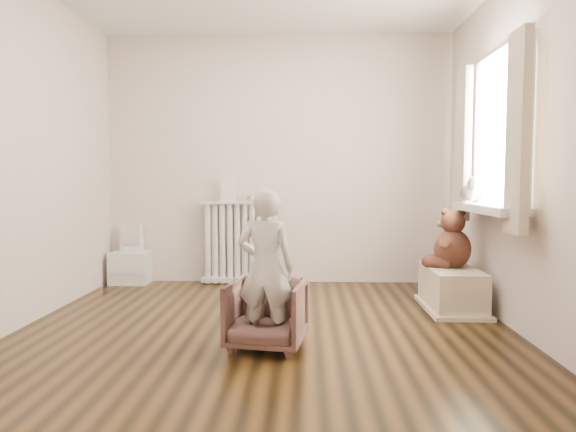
{
  "coord_description": "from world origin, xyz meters",
  "views": [
    {
      "loc": [
        0.29,
        -3.63,
        1.09
      ],
      "look_at": [
        0.15,
        0.45,
        0.8
      ],
      "focal_mm": 32.0,
      "sensor_mm": 36.0,
      "label": 1
    }
  ],
  "objects_px": {
    "teddy_bear": "(453,230)",
    "radiator": "(241,247)",
    "toy_bench": "(452,286)",
    "plush_cat": "(470,191)",
    "toy_vanity": "(130,257)",
    "armchair": "(267,314)",
    "child": "(266,268)"
  },
  "relations": [
    {
      "from": "teddy_bear",
      "to": "radiator",
      "type": "bearing_deg",
      "value": 173.36
    },
    {
      "from": "toy_bench",
      "to": "plush_cat",
      "type": "relative_size",
      "value": 2.86
    },
    {
      "from": "toy_vanity",
      "to": "armchair",
      "type": "height_order",
      "value": "toy_vanity"
    },
    {
      "from": "armchair",
      "to": "toy_bench",
      "type": "xyz_separation_m",
      "value": [
        1.48,
        1.04,
        -0.02
      ]
    },
    {
      "from": "child",
      "to": "toy_bench",
      "type": "height_order",
      "value": "child"
    },
    {
      "from": "radiator",
      "to": "toy_vanity",
      "type": "xyz_separation_m",
      "value": [
        -1.17,
        -0.03,
        -0.11
      ]
    },
    {
      "from": "armchair",
      "to": "child",
      "type": "distance_m",
      "value": 0.31
    },
    {
      "from": "toy_vanity",
      "to": "toy_bench",
      "type": "bearing_deg",
      "value": -17.82
    },
    {
      "from": "radiator",
      "to": "toy_bench",
      "type": "bearing_deg",
      "value": -28.12
    },
    {
      "from": "radiator",
      "to": "child",
      "type": "distance_m",
      "value": 2.15
    },
    {
      "from": "child",
      "to": "plush_cat",
      "type": "bearing_deg",
      "value": -136.38
    },
    {
      "from": "child",
      "to": "radiator",
      "type": "bearing_deg",
      "value": -69.3
    },
    {
      "from": "armchair",
      "to": "teddy_bear",
      "type": "xyz_separation_m",
      "value": [
        1.49,
        1.08,
        0.45
      ]
    },
    {
      "from": "armchair",
      "to": "plush_cat",
      "type": "xyz_separation_m",
      "value": [
        1.62,
        1.05,
        0.78
      ]
    },
    {
      "from": "toy_vanity",
      "to": "toy_bench",
      "type": "height_order",
      "value": "toy_vanity"
    },
    {
      "from": "toy_vanity",
      "to": "plush_cat",
      "type": "bearing_deg",
      "value": -16.83
    },
    {
      "from": "toy_bench",
      "to": "teddy_bear",
      "type": "distance_m",
      "value": 0.47
    },
    {
      "from": "child",
      "to": "plush_cat",
      "type": "distance_m",
      "value": 2.02
    },
    {
      "from": "toy_vanity",
      "to": "child",
      "type": "distance_m",
      "value": 2.63
    },
    {
      "from": "radiator",
      "to": "armchair",
      "type": "height_order",
      "value": "radiator"
    },
    {
      "from": "radiator",
      "to": "armchair",
      "type": "distance_m",
      "value": 2.1
    },
    {
      "from": "radiator",
      "to": "toy_vanity",
      "type": "distance_m",
      "value": 1.17
    },
    {
      "from": "toy_bench",
      "to": "plush_cat",
      "type": "xyz_separation_m",
      "value": [
        0.14,
        0.02,
        0.8
      ]
    },
    {
      "from": "armchair",
      "to": "child",
      "type": "height_order",
      "value": "child"
    },
    {
      "from": "teddy_bear",
      "to": "plush_cat",
      "type": "distance_m",
      "value": 0.36
    },
    {
      "from": "radiator",
      "to": "child",
      "type": "xyz_separation_m",
      "value": [
        0.42,
        -2.1,
        0.14
      ]
    },
    {
      "from": "armchair",
      "to": "toy_bench",
      "type": "distance_m",
      "value": 1.81
    },
    {
      "from": "radiator",
      "to": "toy_bench",
      "type": "distance_m",
      "value": 2.17
    },
    {
      "from": "toy_vanity",
      "to": "child",
      "type": "bearing_deg",
      "value": -52.54
    },
    {
      "from": "toy_vanity",
      "to": "plush_cat",
      "type": "height_order",
      "value": "plush_cat"
    },
    {
      "from": "child",
      "to": "teddy_bear",
      "type": "relative_size",
      "value": 2.07
    },
    {
      "from": "teddy_bear",
      "to": "child",
      "type": "bearing_deg",
      "value": -122.5
    }
  ]
}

